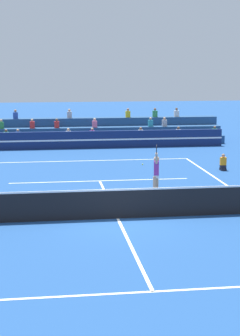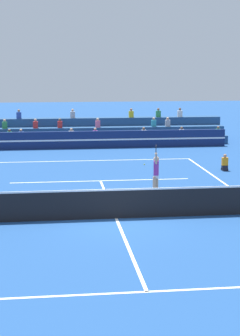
# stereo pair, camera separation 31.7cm
# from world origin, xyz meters

# --- Properties ---
(ground_plane) EXTENTS (120.00, 120.00, 0.00)m
(ground_plane) POSITION_xyz_m (0.00, 0.00, 0.00)
(ground_plane) COLOR navy
(court_lines) EXTENTS (11.10, 23.90, 0.01)m
(court_lines) POSITION_xyz_m (0.00, 0.00, 0.00)
(court_lines) COLOR white
(court_lines) RESTS_ON ground
(tennis_net) EXTENTS (12.00, 0.10, 1.10)m
(tennis_net) POSITION_xyz_m (0.00, 0.00, 0.54)
(tennis_net) COLOR black
(tennis_net) RESTS_ON ground
(sponsor_banner_wall) EXTENTS (18.00, 0.26, 1.10)m
(sponsor_banner_wall) POSITION_xyz_m (0.00, 16.53, 0.55)
(sponsor_banner_wall) COLOR navy
(sponsor_banner_wall) RESTS_ON ground
(bleacher_stand) EXTENTS (19.03, 2.85, 2.28)m
(bleacher_stand) POSITION_xyz_m (-0.01, 19.07, 0.65)
(bleacher_stand) COLOR navy
(bleacher_stand) RESTS_ON ground
(ball_kid_courtside) EXTENTS (0.30, 0.36, 0.84)m
(ball_kid_courtside) POSITION_xyz_m (6.44, 8.17, 0.33)
(ball_kid_courtside) COLOR black
(ball_kid_courtside) RESTS_ON ground
(tennis_player) EXTENTS (0.44, 1.26, 2.36)m
(tennis_player) POSITION_xyz_m (1.91, 2.77, 0.98)
(tennis_player) COLOR tan
(tennis_player) RESTS_ON ground
(tennis_ball) EXTENTS (0.07, 0.07, 0.07)m
(tennis_ball) POSITION_xyz_m (2.67, 10.23, 0.03)
(tennis_ball) COLOR #C6DB33
(tennis_ball) RESTS_ON ground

